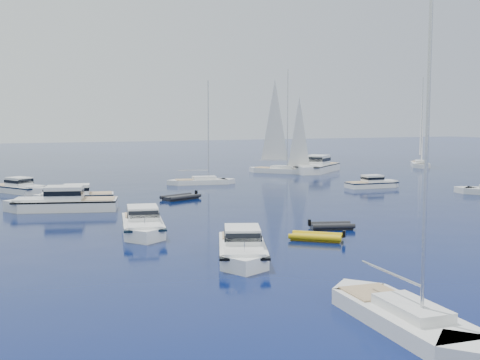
# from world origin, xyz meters

# --- Properties ---
(ground) EXTENTS (400.00, 400.00, 0.00)m
(ground) POSITION_xyz_m (0.00, 0.00, 0.00)
(ground) COLOR #091759
(ground) RESTS_ON ground
(motor_cruiser_near) EXTENTS (6.13, 9.31, 2.35)m
(motor_cruiser_near) POSITION_xyz_m (-12.64, 4.47, 0.00)
(motor_cruiser_near) COLOR white
(motor_cruiser_near) RESTS_ON ground
(motor_cruiser_left) EXTENTS (5.04, 9.75, 2.45)m
(motor_cruiser_left) POSITION_xyz_m (-15.53, 14.88, 0.00)
(motor_cruiser_left) COLOR white
(motor_cruiser_left) RESTS_ON ground
(motor_cruiser_centre) EXTENTS (11.22, 6.46, 2.82)m
(motor_cruiser_centre) POSITION_xyz_m (-18.87, 28.57, 0.00)
(motor_cruiser_centre) COLOR silver
(motor_cruiser_centre) RESTS_ON ground
(motor_cruiser_far_r) EXTENTS (7.66, 3.05, 1.96)m
(motor_cruiser_far_r) POSITION_xyz_m (18.20, 31.19, 0.00)
(motor_cruiser_far_r) COLOR silver
(motor_cruiser_far_r) RESTS_ON ground
(motor_cruiser_far_l) EXTENTS (8.75, 4.51, 2.20)m
(motor_cruiser_far_l) POSITION_xyz_m (-16.67, 34.23, 0.00)
(motor_cruiser_far_l) COLOR white
(motor_cruiser_far_l) RESTS_ON ground
(motor_cruiser_distant) EXTENTS (12.70, 11.14, 3.41)m
(motor_cruiser_distant) POSITION_xyz_m (23.92, 52.30, 0.00)
(motor_cruiser_distant) COLOR white
(motor_cruiser_distant) RESTS_ON ground
(motor_cruiser_horizon) EXTENTS (6.40, 8.71, 2.24)m
(motor_cruiser_horizon) POSITION_xyz_m (-20.83, 44.22, 0.00)
(motor_cruiser_horizon) COLOR white
(motor_cruiser_horizon) RESTS_ON ground
(sailboat_fore) EXTENTS (3.91, 10.56, 15.16)m
(sailboat_fore) POSITION_xyz_m (-12.08, -8.91, 0.00)
(sailboat_fore) COLOR silver
(sailboat_fore) RESTS_ON ground
(sailboat_centre) EXTENTS (9.53, 4.22, 13.58)m
(sailboat_centre) POSITION_xyz_m (0.95, 43.85, 0.00)
(sailboat_centre) COLOR white
(sailboat_centre) RESTS_ON ground
(sailboat_sails_r) EXTENTS (9.17, 10.56, 16.39)m
(sailboat_sails_r) POSITION_xyz_m (18.23, 53.80, 0.00)
(sailboat_sails_r) COLOR white
(sailboat_sails_r) RESTS_ON ground
(sailboat_sails_far) EXTENTS (9.06, 10.33, 16.10)m
(sailboat_sails_far) POSITION_xyz_m (46.87, 54.34, 0.00)
(sailboat_sails_far) COLOR silver
(sailboat_sails_far) RESTS_ON ground
(tender_yellow) EXTENTS (4.11, 4.03, 0.95)m
(tender_yellow) POSITION_xyz_m (-5.73, 7.14, 0.00)
(tender_yellow) COLOR #C6A00B
(tender_yellow) RESTS_ON ground
(tender_grey_near) EXTENTS (3.83, 2.91, 0.95)m
(tender_grey_near) POSITION_xyz_m (-2.37, 10.22, 0.00)
(tender_grey_near) COLOR black
(tender_grey_near) RESTS_ON ground
(tender_grey_far) EXTENTS (4.77, 3.58, 0.95)m
(tender_grey_far) POSITION_xyz_m (-6.57, 31.17, 0.00)
(tender_grey_far) COLOR black
(tender_grey_far) RESTS_ON ground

